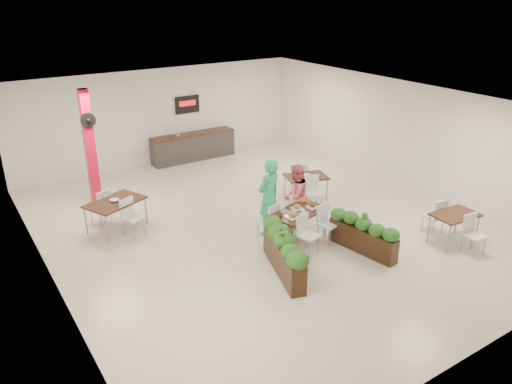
# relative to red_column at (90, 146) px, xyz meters

# --- Properties ---
(ground) EXTENTS (12.00, 12.00, 0.00)m
(ground) POSITION_rel_red_column_xyz_m (3.00, -3.79, -1.64)
(ground) COLOR beige
(ground) RESTS_ON ground
(room_shell) EXTENTS (10.10, 12.10, 3.22)m
(room_shell) POSITION_rel_red_column_xyz_m (3.00, -3.79, 0.36)
(room_shell) COLOR white
(room_shell) RESTS_ON ground
(red_column) EXTENTS (0.40, 0.41, 3.20)m
(red_column) POSITION_rel_red_column_xyz_m (0.00, 0.00, 0.00)
(red_column) COLOR red
(red_column) RESTS_ON ground
(service_counter) EXTENTS (3.00, 0.64, 2.20)m
(service_counter) POSITION_rel_red_column_xyz_m (4.00, 1.86, -1.15)
(service_counter) COLOR #2F2C2A
(service_counter) RESTS_ON ground
(main_table) EXTENTS (1.60, 1.88, 0.92)m
(main_table) POSITION_rel_red_column_xyz_m (3.35, -4.97, -1.01)
(main_table) COLOR black
(main_table) RESTS_ON ground
(diner_man) EXTENTS (0.80, 0.63, 1.93)m
(diner_man) POSITION_rel_red_column_xyz_m (2.96, -4.31, -0.68)
(diner_man) COLOR #29B583
(diner_man) RESTS_ON ground
(diner_woman) EXTENTS (0.94, 0.81, 1.66)m
(diner_woman) POSITION_rel_red_column_xyz_m (3.76, -4.31, -0.82)
(diner_woman) COLOR #EB686E
(diner_woman) RESTS_ON ground
(planter_left) EXTENTS (0.93, 1.99, 1.09)m
(planter_left) POSITION_rel_red_column_xyz_m (2.19, -5.98, -1.12)
(planter_left) COLOR black
(planter_left) RESTS_ON ground
(planter_right) EXTENTS (0.61, 1.84, 0.97)m
(planter_right) POSITION_rel_red_column_xyz_m (4.25, -6.23, -1.15)
(planter_right) COLOR black
(planter_right) RESTS_ON ground
(side_table_a) EXTENTS (1.62, 1.66, 0.92)m
(side_table_a) POSITION_rel_red_column_xyz_m (-0.08, -2.00, -1.00)
(side_table_a) COLOR black
(side_table_a) RESTS_ON ground
(side_table_b) EXTENTS (1.32, 1.67, 0.92)m
(side_table_b) POSITION_rel_red_column_xyz_m (5.00, -3.19, -1.02)
(side_table_b) COLOR black
(side_table_b) RESTS_ON ground
(side_table_c) EXTENTS (1.13, 1.64, 0.92)m
(side_table_c) POSITION_rel_red_column_xyz_m (6.34, -7.09, -1.03)
(side_table_c) COLOR black
(side_table_c) RESTS_ON ground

